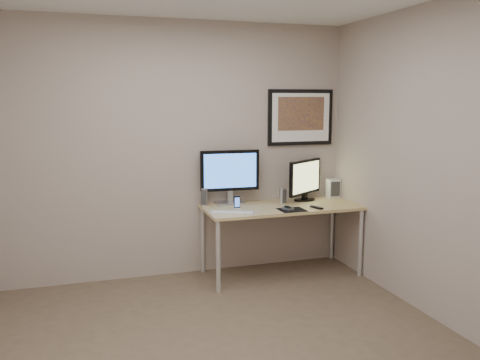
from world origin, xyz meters
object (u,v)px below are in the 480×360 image
(monitor_large, at_px, (230,174))
(speaker_right, at_px, (282,196))
(monitor_tv, at_px, (305,179))
(keyboard, at_px, (232,213))
(speaker_left, at_px, (204,197))
(phone_dock, at_px, (237,203))
(desk, at_px, (281,212))
(framed_art, at_px, (300,117))
(fan_unit, at_px, (333,188))

(monitor_large, xyz_separation_m, speaker_right, (0.52, -0.15, -0.23))
(monitor_large, bearing_deg, speaker_right, -13.78)
(monitor_tv, bearing_deg, keyboard, 167.00)
(speaker_left, xyz_separation_m, phone_dock, (0.26, -0.29, -0.02))
(monitor_tv, xyz_separation_m, keyboard, (-0.92, -0.35, -0.23))
(speaker_right, bearing_deg, keyboard, -175.53)
(desk, bearing_deg, framed_art, 43.46)
(framed_art, xyz_separation_m, speaker_right, (-0.30, -0.25, -0.81))
(keyboard, xyz_separation_m, fan_unit, (1.31, 0.43, 0.10))
(monitor_large, bearing_deg, fan_unit, 2.75)
(phone_dock, bearing_deg, framed_art, 23.18)
(speaker_left, bearing_deg, keyboard, -46.44)
(desk, height_order, phone_dock, phone_dock)
(phone_dock, bearing_deg, speaker_left, 131.78)
(speaker_right, distance_m, fan_unit, 0.70)
(monitor_tv, height_order, speaker_right, monitor_tv)
(framed_art, xyz_separation_m, monitor_large, (-0.83, -0.09, -0.58))
(monitor_tv, xyz_separation_m, phone_dock, (-0.83, -0.20, -0.17))
(framed_art, distance_m, keyboard, 1.39)
(monitor_large, xyz_separation_m, phone_dock, (-0.01, -0.28, -0.25))
(speaker_right, bearing_deg, phone_dock, 174.34)
(desk, height_order, fan_unit, fan_unit)
(keyboard, bearing_deg, speaker_right, 47.25)
(framed_art, bearing_deg, desk, -136.54)
(speaker_left, xyz_separation_m, keyboard, (0.17, -0.43, -0.08))
(monitor_tv, distance_m, fan_unit, 0.41)
(desk, height_order, framed_art, framed_art)
(framed_art, relative_size, speaker_right, 4.46)
(monitor_large, height_order, speaker_right, monitor_large)
(monitor_large, height_order, speaker_left, monitor_large)
(speaker_left, distance_m, phone_dock, 0.39)
(framed_art, distance_m, speaker_right, 0.90)
(speaker_right, height_order, phone_dock, speaker_right)
(desk, distance_m, monitor_tv, 0.48)
(fan_unit, bearing_deg, speaker_left, 178.72)
(monitor_tv, height_order, fan_unit, monitor_tv)
(phone_dock, xyz_separation_m, fan_unit, (1.21, 0.28, 0.04))
(speaker_left, bearing_deg, monitor_large, 20.38)
(desk, distance_m, speaker_right, 0.18)
(desk, bearing_deg, speaker_right, 61.69)
(phone_dock, bearing_deg, keyboard, -123.93)
(phone_dock, xyz_separation_m, keyboard, (-0.10, -0.15, -0.06))
(monitor_large, height_order, monitor_tv, monitor_large)
(framed_art, xyz_separation_m, fan_unit, (0.37, -0.09, -0.79))
(monitor_tv, bearing_deg, phone_dock, 160.08)
(monitor_large, xyz_separation_m, keyboard, (-0.11, -0.42, -0.31))
(desk, relative_size, monitor_large, 2.57)
(monitor_large, relative_size, speaker_left, 3.39)
(framed_art, height_order, speaker_right, framed_art)
(speaker_left, distance_m, fan_unit, 1.48)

